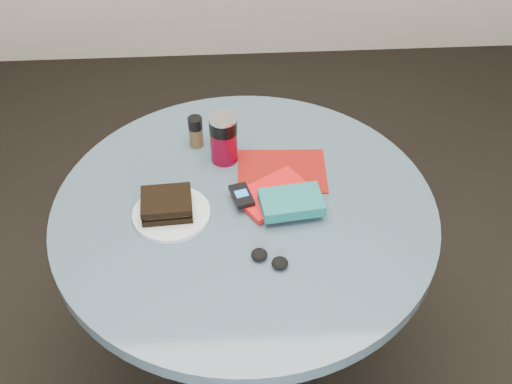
{
  "coord_description": "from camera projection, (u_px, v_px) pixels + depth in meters",
  "views": [
    {
      "loc": [
        -0.04,
        -1.19,
        1.92
      ],
      "look_at": [
        0.03,
        0.0,
        0.8
      ],
      "focal_mm": 45.0,
      "sensor_mm": 36.0,
      "label": 1
    }
  ],
  "objects": [
    {
      "name": "table",
      "position": [
        245.0,
        249.0,
        1.77
      ],
      "size": [
        1.0,
        1.0,
        0.75
      ],
      "color": "black",
      "rests_on": "ground"
    },
    {
      "name": "ground",
      "position": [
        247.0,
        364.0,
        2.18
      ],
      "size": [
        4.0,
        4.0,
        0.0
      ],
      "primitive_type": "plane",
      "color": "black",
      "rests_on": "ground"
    },
    {
      "name": "red_book",
      "position": [
        274.0,
        194.0,
        1.68
      ],
      "size": [
        0.23,
        0.21,
        0.02
      ],
      "primitive_type": "cube",
      "rotation": [
        0.0,
        0.0,
        0.56
      ],
      "color": "red",
      "rests_on": "magazine"
    },
    {
      "name": "magazine",
      "position": [
        282.0,
        171.0,
        1.76
      ],
      "size": [
        0.25,
        0.19,
        0.0
      ],
      "primitive_type": "cube",
      "rotation": [
        0.0,
        0.0,
        -0.05
      ],
      "color": "maroon",
      "rests_on": "table"
    },
    {
      "name": "novel",
      "position": [
        291.0,
        202.0,
        1.62
      ],
      "size": [
        0.17,
        0.12,
        0.03
      ],
      "primitive_type": "cube",
      "rotation": [
        0.0,
        0.0,
        0.12
      ],
      "color": "#145F62",
      "rests_on": "red_book"
    },
    {
      "name": "sandwich",
      "position": [
        167.0,
        204.0,
        1.62
      ],
      "size": [
        0.13,
        0.11,
        0.04
      ],
      "color": "black",
      "rests_on": "plate"
    },
    {
      "name": "mp3_player",
      "position": [
        242.0,
        195.0,
        1.65
      ],
      "size": [
        0.07,
        0.09,
        0.02
      ],
      "color": "black",
      "rests_on": "red_book"
    },
    {
      "name": "headphones",
      "position": [
        270.0,
        259.0,
        1.52
      ],
      "size": [
        0.1,
        0.08,
        0.02
      ],
      "color": "black",
      "rests_on": "table"
    },
    {
      "name": "plate",
      "position": [
        172.0,
        214.0,
        1.63
      ],
      "size": [
        0.24,
        0.24,
        0.01
      ],
      "primitive_type": "cylinder",
      "rotation": [
        0.0,
        0.0,
        -0.25
      ],
      "color": "silver",
      "rests_on": "table"
    },
    {
      "name": "soda_can",
      "position": [
        224.0,
        139.0,
        1.75
      ],
      "size": [
        0.1,
        0.1,
        0.14
      ],
      "color": "maroon",
      "rests_on": "table"
    },
    {
      "name": "pepper_grinder",
      "position": [
        196.0,
        131.0,
        1.81
      ],
      "size": [
        0.05,
        0.05,
        0.09
      ],
      "color": "#47361E",
      "rests_on": "table"
    }
  ]
}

